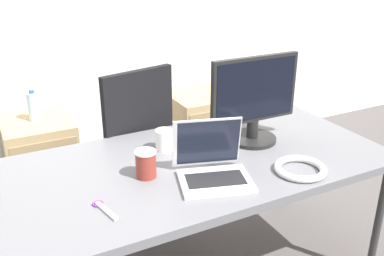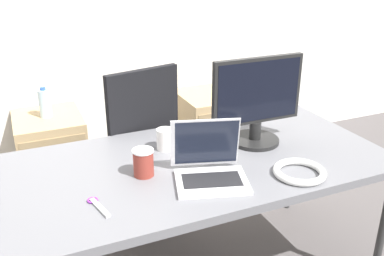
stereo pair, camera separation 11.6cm
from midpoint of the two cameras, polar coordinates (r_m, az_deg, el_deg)
wall_back at (r=3.28m, az=-9.86°, el=16.44°), size 10.00×0.05×2.60m
desk at (r=2.05m, az=2.14°, el=-5.42°), size 1.84×0.90×0.71m
office_chair at (r=2.72m, az=-6.93°, el=-5.03°), size 0.58×0.61×1.04m
cabinet_left at (r=3.18m, az=-17.17°, el=-3.49°), size 0.45×0.52×0.58m
cabinet_right at (r=3.49m, az=3.15°, el=-0.07°), size 0.45×0.52×0.58m
water_bottle at (r=3.04m, az=-18.01°, el=3.14°), size 0.08×0.08×0.21m
laptop_center at (r=1.86m, az=4.17°, el=-5.36°), size 0.36×0.35×0.25m
monitor at (r=2.17m, az=10.17°, el=3.40°), size 0.49×0.25×0.45m
mouse at (r=2.03m, az=4.06°, el=-3.95°), size 0.04×0.07×0.03m
coffee_cup_white at (r=2.12m, az=-2.02°, el=-1.53°), size 0.09×0.09×0.11m
coffee_cup_brown at (r=1.88m, az=-4.74°, el=-4.64°), size 0.09×0.09×0.12m
cable_coil at (r=1.97m, az=15.79°, el=-5.65°), size 0.23×0.23×0.03m
scissors at (r=1.71m, az=-10.60°, el=-10.10°), size 0.07×0.17×0.01m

